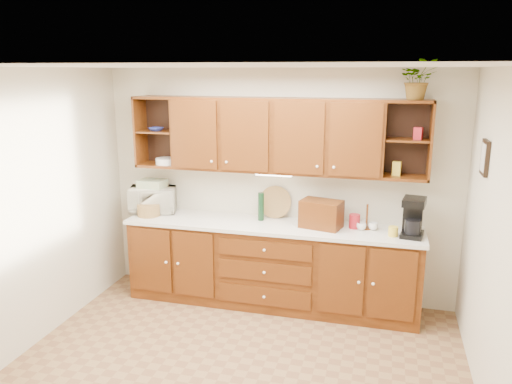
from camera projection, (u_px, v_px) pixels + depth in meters
The scene contains 26 objects.
floor at pixel (233, 376), 4.31m from camera, with size 4.00×4.00×0.00m, color olive.
ceiling at pixel (229, 66), 3.69m from camera, with size 4.00×4.00×0.00m, color white.
back_wall at pixel (278, 186), 5.65m from camera, with size 4.00×4.00×0.00m, color beige.
left_wall at pixel (20, 215), 4.50m from camera, with size 3.50×3.50×0.00m, color beige.
right_wall at pixel (502, 256), 3.50m from camera, with size 3.50×3.50×0.00m, color beige.
base_cabinets at pixel (271, 265), 5.57m from camera, with size 3.20×0.60×0.90m, color #391806.
countertop at pixel (271, 226), 5.44m from camera, with size 3.24×0.64×0.04m, color silver.
upper_cabinets at pixel (276, 135), 5.35m from camera, with size 3.20×0.33×0.80m.
undercabinet_light at pixel (274, 175), 5.40m from camera, with size 0.40×0.05×0.03m, color white.
framed_picture at pixel (485, 158), 4.22m from camera, with size 0.03×0.24×0.30m, color black.
wicker_basket at pixel (149, 210), 5.73m from camera, with size 0.26×0.26×0.14m, color olive.
microwave at pixel (153, 199), 5.88m from camera, with size 0.53×0.36×0.29m, color beige.
towel_stack at pixel (152, 184), 5.84m from camera, with size 0.30×0.22×0.09m, color #E9CB6D.
wine_bottle at pixel (261, 207), 5.54m from camera, with size 0.07×0.07×0.32m, color black.
woven_tray at pixel (275, 217), 5.68m from camera, with size 0.37×0.37×0.02m, color olive.
bread_box at pixel (321, 214), 5.28m from camera, with size 0.42×0.26×0.30m, color #391806.
mug_tree at pixel (366, 225), 5.26m from camera, with size 0.24×0.24×0.27m.
canister_red at pixel (354, 221), 5.28m from camera, with size 0.12×0.12×0.15m, color maroon.
canister_white at pixel (333, 220), 5.23m from camera, with size 0.08×0.08×0.20m, color white.
canister_yellow at pixel (393, 231), 5.03m from camera, with size 0.10×0.10×0.10m, color gold.
coffee_maker at pixel (413, 218), 5.01m from camera, with size 0.25×0.31×0.40m.
bowl_stack at pixel (156, 129), 5.66m from camera, with size 0.16×0.16×0.04m, color navy.
plate_stack at pixel (166, 161), 5.73m from camera, with size 0.23×0.23×0.07m, color white.
pantry_box_yellow at pixel (397, 169), 5.10m from camera, with size 0.08×0.06×0.15m, color gold.
pantry_box_red at pixel (418, 133), 4.95m from camera, with size 0.08×0.07×0.12m, color maroon.
potted_plant at pixel (418, 79), 4.82m from camera, with size 0.35×0.30×0.39m, color #999999.
Camera 1 is at (1.17, -3.63, 2.57)m, focal length 35.00 mm.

